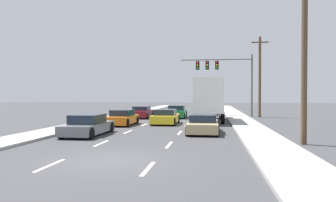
{
  "coord_description": "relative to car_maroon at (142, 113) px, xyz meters",
  "views": [
    {
      "loc": [
        3.77,
        -11.2,
        2.38
      ],
      "look_at": [
        0.34,
        13.13,
        1.95
      ],
      "focal_mm": 33.87,
      "sensor_mm": 36.0,
      "label": 1
    }
  ],
  "objects": [
    {
      "name": "sidewalk_right",
      "position": [
        10.05,
        -1.42,
        -0.51
      ],
      "size": [
        2.34,
        80.0,
        0.14
      ],
      "primitive_type": "cube",
      "color": "#9E9E99",
      "rests_on": "ground_plane"
    },
    {
      "name": "ground_plane",
      "position": [
        3.63,
        3.58,
        -0.58
      ],
      "size": [
        140.0,
        140.0,
        0.0
      ],
      "primitive_type": "plane",
      "color": "#3D3D3F"
    },
    {
      "name": "car_yellow",
      "position": [
        3.51,
        -6.61,
        -0.01
      ],
      "size": [
        2.01,
        4.24,
        1.23
      ],
      "color": "yellow",
      "rests_on": "ground_plane"
    },
    {
      "name": "box_truck",
      "position": [
        7.08,
        -3.49,
        1.59
      ],
      "size": [
        2.65,
        9.03,
        3.82
      ],
      "color": "white",
      "rests_on": "ground_plane"
    },
    {
      "name": "sidewalk_left",
      "position": [
        -2.79,
        -1.42,
        -0.51
      ],
      "size": [
        2.34,
        80.0,
        0.14
      ],
      "primitive_type": "cube",
      "color": "#9E9E99",
      "rests_on": "ground_plane"
    },
    {
      "name": "car_green",
      "position": [
        3.67,
        0.61,
        0.02
      ],
      "size": [
        1.94,
        4.07,
        1.33
      ],
      "color": "#196B38",
      "rests_on": "ground_plane"
    },
    {
      "name": "car_gray",
      "position": [
        -0.0,
        -14.54,
        -0.01
      ],
      "size": [
        1.94,
        4.57,
        1.24
      ],
      "color": "slate",
      "rests_on": "ground_plane"
    },
    {
      "name": "car_tan",
      "position": [
        6.8,
        -12.39,
        -0.04
      ],
      "size": [
        1.98,
        4.65,
        1.17
      ],
      "color": "tan",
      "rests_on": "ground_plane"
    },
    {
      "name": "lane_markings",
      "position": [
        3.63,
        -0.08,
        -0.57
      ],
      "size": [
        3.54,
        57.0,
        0.01
      ],
      "color": "silver",
      "rests_on": "ground_plane"
    },
    {
      "name": "utility_pole_near",
      "position": [
        11.78,
        -16.58,
        4.19
      ],
      "size": [
        1.8,
        0.28,
        9.25
      ],
      "color": "brown",
      "rests_on": "ground_plane"
    },
    {
      "name": "car_maroon",
      "position": [
        0.0,
        0.0,
        0.0
      ],
      "size": [
        1.91,
        4.32,
        1.25
      ],
      "color": "maroon",
      "rests_on": "ground_plane"
    },
    {
      "name": "utility_pole_mid",
      "position": [
        12.46,
        2.72,
        3.93
      ],
      "size": [
        1.8,
        0.28,
        8.73
      ],
      "color": "brown",
      "rests_on": "ground_plane"
    },
    {
      "name": "traffic_signal_mast",
      "position": [
        8.14,
        3.95,
        4.77
      ],
      "size": [
        8.09,
        0.69,
        6.99
      ],
      "color": "#595B56",
      "rests_on": "ground_plane"
    },
    {
      "name": "car_orange",
      "position": [
        0.24,
        -8.03,
        -0.0
      ],
      "size": [
        1.85,
        4.12,
        1.24
      ],
      "color": "orange",
      "rests_on": "ground_plane"
    }
  ]
}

